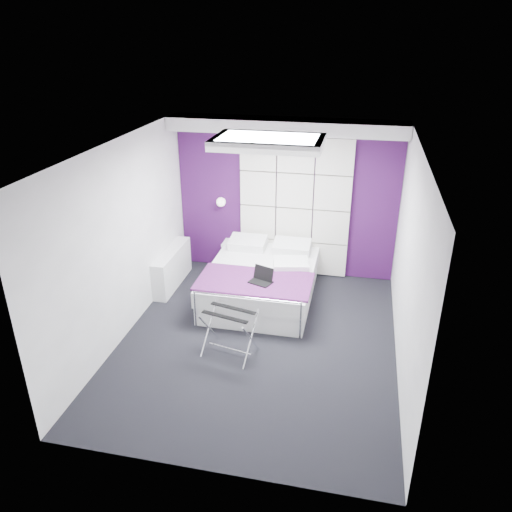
{
  "coord_description": "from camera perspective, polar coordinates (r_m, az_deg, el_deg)",
  "views": [
    {
      "loc": [
        1.15,
        -5.47,
        3.84
      ],
      "look_at": [
        -0.1,
        0.35,
        1.09
      ],
      "focal_mm": 35.0,
      "sensor_mm": 36.0,
      "label": 1
    }
  ],
  "objects": [
    {
      "name": "laptop",
      "position": [
        7.04,
        0.59,
        -2.55
      ],
      "size": [
        0.31,
        0.22,
        0.22
      ],
      "rotation": [
        0.0,
        0.0,
        -0.36
      ],
      "color": "black",
      "rests_on": "bed"
    },
    {
      "name": "ceiling",
      "position": [
        5.72,
        0.26,
        12.27
      ],
      "size": [
        4.4,
        4.4,
        0.0
      ],
      "primitive_type": "plane",
      "rotation": [
        3.14,
        0.0,
        0.0
      ],
      "color": "white",
      "rests_on": "wall_back"
    },
    {
      "name": "wall_left",
      "position": [
        6.71,
        -14.98,
        1.67
      ],
      "size": [
        0.0,
        4.4,
        4.4
      ],
      "primitive_type": "plane",
      "rotation": [
        1.57,
        0.0,
        1.57
      ],
      "color": "silver",
      "rests_on": "floor"
    },
    {
      "name": "radiator",
      "position": [
        8.15,
        -9.56,
        -1.33
      ],
      "size": [
        0.22,
        1.2,
        0.6
      ],
      "primitive_type": "cube",
      "color": "white",
      "rests_on": "floor"
    },
    {
      "name": "wall_right",
      "position": [
        6.06,
        17.12,
        -1.16
      ],
      "size": [
        0.0,
        4.4,
        4.4
      ],
      "primitive_type": "plane",
      "rotation": [
        1.57,
        0.0,
        -1.57
      ],
      "color": "silver",
      "rests_on": "floor"
    },
    {
      "name": "headboard",
      "position": [
        8.12,
        4.42,
        5.53
      ],
      "size": [
        1.8,
        0.08,
        2.3
      ],
      "primitive_type": null,
      "color": "silver",
      "rests_on": "wall_back"
    },
    {
      "name": "luggage_rack",
      "position": [
        6.4,
        -3.04,
        -8.76
      ],
      "size": [
        0.62,
        0.46,
        0.61
      ],
      "rotation": [
        0.0,
        0.0,
        -0.22
      ],
      "color": "silver",
      "rests_on": "floor"
    },
    {
      "name": "wall_back",
      "position": [
        8.16,
        3.46,
        6.61
      ],
      "size": [
        3.6,
        0.0,
        3.6
      ],
      "primitive_type": "plane",
      "rotation": [
        1.57,
        0.0,
        0.0
      ],
      "color": "silver",
      "rests_on": "floor"
    },
    {
      "name": "skylight",
      "position": [
        6.31,
        1.41,
        12.98
      ],
      "size": [
        1.36,
        0.86,
        0.12
      ],
      "primitive_type": null,
      "color": "white",
      "rests_on": "ceiling"
    },
    {
      "name": "wall_lamp",
      "position": [
        8.27,
        -3.95,
        6.26
      ],
      "size": [
        0.15,
        0.15,
        0.15
      ],
      "primitive_type": "sphere",
      "color": "white",
      "rests_on": "wall_back"
    },
    {
      "name": "floor",
      "position": [
        6.78,
        0.22,
        -9.71
      ],
      "size": [
        4.4,
        4.4,
        0.0
      ],
      "primitive_type": "plane",
      "color": "black",
      "rests_on": "ground"
    },
    {
      "name": "accent_wall",
      "position": [
        8.15,
        3.45,
        6.59
      ],
      "size": [
        3.58,
        0.02,
        2.58
      ],
      "primitive_type": "cube",
      "color": "#3A0F44",
      "rests_on": "wall_back"
    },
    {
      "name": "soffit",
      "position": [
        7.62,
        3.39,
        14.63
      ],
      "size": [
        3.58,
        0.5,
        0.2
      ],
      "primitive_type": "cube",
      "color": "white",
      "rests_on": "wall_back"
    },
    {
      "name": "nightstand",
      "position": [
        8.43,
        -2.4,
        1.43
      ],
      "size": [
        0.41,
        0.32,
        0.05
      ],
      "primitive_type": "cube",
      "color": "white",
      "rests_on": "wall_back"
    },
    {
      "name": "bed",
      "position": [
        7.64,
        0.62,
        -2.9
      ],
      "size": [
        1.63,
        1.96,
        0.69
      ],
      "color": "white",
      "rests_on": "floor"
    }
  ]
}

